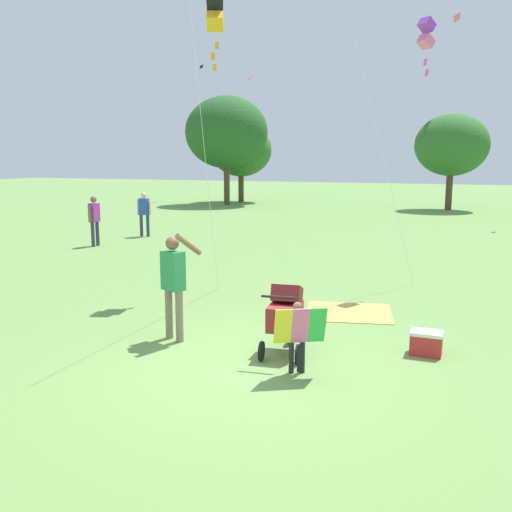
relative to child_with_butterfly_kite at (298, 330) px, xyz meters
The scene contains 11 objects.
ground_plane 0.90m from the child_with_butterfly_kite, behind, with size 120.00×120.00×0.00m, color #668E47.
child_with_butterfly_kite is the anchor object (origin of this frame).
person_adult_flyer 2.35m from the child_with_butterfly_kite, 163.79° to the left, with size 0.63×0.49×1.72m.
stroller 0.83m from the child_with_butterfly_kite, 120.07° to the left, with size 0.60×1.11×1.03m.
kite_adult_black 7.23m from the child_with_butterfly_kite, 127.46° to the left, with size 1.35×3.51×6.18m.
kite_orange_delta 7.74m from the child_with_butterfly_kite, 82.05° to the left, with size 1.40×1.93×5.73m.
distant_kites_cluster 28.01m from the child_with_butterfly_kite, 97.72° to the left, with size 20.84×8.21×3.30m.
person_red_shirt 12.44m from the child_with_butterfly_kite, 139.51° to the left, with size 0.23×0.52×1.63m.
person_sitting_far 14.10m from the child_with_butterfly_kite, 130.94° to the left, with size 0.51×0.29×1.63m.
picnic_blanket 3.26m from the child_with_butterfly_kite, 90.25° to the left, with size 1.55×1.37×0.02m, color gold.
cooler_box 2.11m from the child_with_butterfly_kite, 42.87° to the left, with size 0.45×0.33×0.35m.
Camera 1 is at (2.76, -6.77, 2.81)m, focal length 39.11 mm.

